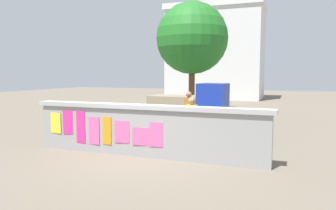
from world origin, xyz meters
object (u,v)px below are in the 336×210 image
Objects in this scene: person_walking at (192,119)px; person_bystander at (189,108)px; auto_rickshaw_truck at (192,104)px; tree_roadside at (192,38)px; bicycle_near at (98,129)px; motorcycle at (241,129)px.

person_bystander is (-0.95, 2.77, 0.00)m from person_walking.
person_bystander is at bearing 108.97° from person_walking.
auto_rickshaw_truck is 5.65m from tree_roadside.
bicycle_near is 1.05× the size of person_walking.
person_walking is 2.93m from person_bystander.
auto_rickshaw_truck is 2.24× the size of person_walking.
tree_roadside reaches higher than bicycle_near.
auto_rickshaw_truck is at bearing 104.22° from person_bystander.
person_walking is at bearing -71.03° from person_bystander.
person_walking is 0.25× the size of tree_roadside.
auto_rickshaw_truck is at bearing 68.75° from bicycle_near.
auto_rickshaw_truck is at bearing 106.61° from person_walking.
tree_roadside is (-4.12, 7.87, 3.91)m from motorcycle.
tree_roadside reaches higher than motorcycle.
person_bystander is at bearing -75.78° from auto_rickshaw_truck.
auto_rickshaw_truck is 2.89m from person_bystander.
person_walking is 1.00× the size of person_bystander.
person_walking reaches higher than bicycle_near.
bicycle_near is 1.05× the size of person_bystander.
bicycle_near is 3.69m from person_walking.
person_walking and person_bystander have the same top height.
motorcycle is 1.17× the size of person_bystander.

